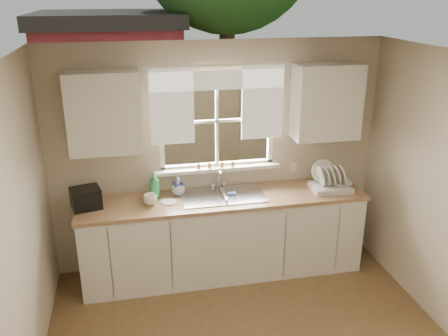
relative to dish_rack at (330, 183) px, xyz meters
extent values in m
cube|color=beige|center=(-1.18, 0.36, -0.41)|extent=(3.60, 0.02, 1.15)
cube|color=beige|center=(-1.18, 0.36, 1.34)|extent=(3.60, 0.02, 0.35)
cube|color=beige|center=(-2.38, 0.36, 0.66)|extent=(1.20, 0.02, 1.00)
cube|color=beige|center=(0.02, 0.36, 0.66)|extent=(1.20, 0.02, 1.00)
cube|color=beige|center=(-2.98, -1.64, 0.26)|extent=(0.02, 4.00, 2.50)
cube|color=silver|center=(-1.18, -1.64, 1.51)|extent=(3.60, 4.00, 0.02)
cube|color=white|center=(-1.18, 0.38, 0.16)|extent=(1.30, 0.06, 0.05)
cube|color=white|center=(-1.18, 0.38, 1.16)|extent=(1.30, 0.06, 0.05)
cube|color=white|center=(-1.78, 0.38, 0.66)|extent=(0.05, 0.06, 1.05)
cube|color=white|center=(-0.58, 0.38, 0.66)|extent=(0.05, 0.06, 1.05)
cube|color=white|center=(-1.18, 0.38, 0.66)|extent=(0.03, 0.04, 1.00)
cube|color=white|center=(-1.18, 0.38, 0.66)|extent=(1.20, 0.04, 0.03)
cube|color=white|center=(-1.18, 0.32, 0.14)|extent=(1.38, 0.14, 0.04)
cylinder|color=white|center=(-1.18, 0.30, 1.26)|extent=(1.50, 0.02, 0.02)
cube|color=white|center=(-1.66, 0.31, 0.86)|extent=(0.45, 0.02, 0.80)
cube|color=white|center=(-0.70, 0.31, 0.86)|extent=(0.45, 0.02, 0.80)
cube|color=white|center=(-1.18, 0.31, 1.11)|extent=(1.40, 0.02, 0.20)
cube|color=silver|center=(-1.18, 0.04, -0.55)|extent=(3.00, 0.62, 0.87)
cube|color=#9D754E|center=(-1.18, 0.04, -0.10)|extent=(3.04, 0.65, 0.04)
cube|color=silver|center=(-2.33, 0.18, 0.86)|extent=(0.70, 0.33, 0.80)
cube|color=silver|center=(-0.03, 0.18, 0.86)|extent=(0.70, 0.33, 0.80)
cube|color=beige|center=(-0.30, 0.34, 0.09)|extent=(0.08, 0.01, 0.12)
cylinder|color=brown|center=(-1.02, 0.30, 0.19)|extent=(0.04, 0.04, 0.06)
cylinder|color=brown|center=(-1.40, 0.30, 0.19)|extent=(0.04, 0.04, 0.06)
cylinder|color=brown|center=(-1.14, 0.30, 0.19)|extent=(0.04, 0.04, 0.06)
cylinder|color=brown|center=(-1.28, 0.30, 0.19)|extent=(0.04, 0.04, 0.06)
cube|color=#335421|center=(-1.18, 5.36, -1.01)|extent=(20.00, 10.00, 0.02)
cube|color=#8F6F4F|center=(-1.18, 3.36, -0.09)|extent=(8.00, 0.10, 1.80)
cube|color=maroon|center=(-2.38, 6.86, 0.11)|extent=(3.00, 3.00, 2.20)
cube|color=black|center=(-2.38, 6.86, 1.36)|extent=(3.20, 3.20, 0.30)
cylinder|color=#423021|center=(0.22, 6.36, 0.61)|extent=(0.36, 0.36, 3.20)
cube|color=#B7B7BC|center=(-1.18, 0.07, -0.16)|extent=(0.84, 0.46, 0.18)
cube|color=#B7B7BC|center=(-1.18, 0.07, -0.07)|extent=(0.88, 0.50, 0.01)
cube|color=#B7B7BC|center=(-1.18, 0.07, -0.10)|extent=(0.02, 0.41, 0.14)
cylinder|color=silver|center=(-1.18, 0.32, 0.03)|extent=(0.03, 0.03, 0.22)
cylinder|color=silver|center=(-1.18, 0.24, 0.14)|extent=(0.02, 0.18, 0.02)
sphere|color=silver|center=(-1.24, 0.32, -0.05)|extent=(0.05, 0.05, 0.05)
sphere|color=silver|center=(-1.12, 0.32, -0.05)|extent=(0.05, 0.05, 0.05)
cube|color=silver|center=(0.00, -0.01, -0.05)|extent=(0.43, 0.33, 0.06)
cylinder|color=white|center=(-0.05, 0.11, 0.10)|extent=(0.26, 0.09, 0.25)
cylinder|color=white|center=(-0.12, 0.00, 0.09)|extent=(0.08, 0.22, 0.22)
cylinder|color=white|center=(-0.06, -0.01, 0.09)|extent=(0.08, 0.22, 0.22)
cylinder|color=white|center=(0.00, -0.01, 0.09)|extent=(0.08, 0.22, 0.22)
cylinder|color=white|center=(0.06, -0.01, 0.09)|extent=(0.08, 0.22, 0.22)
cylinder|color=white|center=(0.12, -0.01, 0.09)|extent=(0.08, 0.22, 0.22)
imported|color=white|center=(0.12, -0.05, 0.00)|extent=(0.21, 0.21, 0.05)
imported|color=#30944D|center=(-1.89, 0.16, 0.07)|extent=(0.13, 0.13, 0.29)
imported|color=#3140B9|center=(-1.64, 0.20, 0.02)|extent=(0.11, 0.11, 0.20)
imported|color=beige|center=(-1.64, 0.20, 0.01)|extent=(0.17, 0.17, 0.18)
cylinder|color=silver|center=(-1.76, 0.02, -0.07)|extent=(0.17, 0.17, 0.01)
imported|color=silver|center=(-1.95, 0.01, -0.02)|extent=(0.16, 0.16, 0.11)
cube|color=black|center=(-2.58, 0.07, 0.02)|extent=(0.33, 0.31, 0.21)
camera|label=1|loc=(-2.11, -4.44, 1.98)|focal=38.00mm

